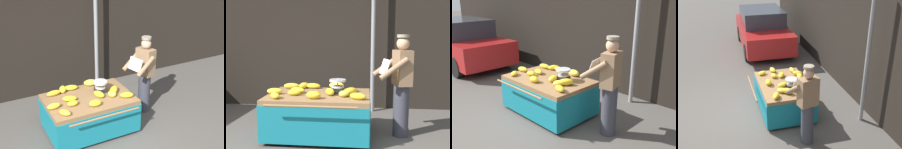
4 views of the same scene
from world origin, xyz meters
TOP-DOWN VIEW (x-y plane):
  - ground_plane at (0.00, 0.00)m, footprint 60.00×60.00m
  - back_wall at (0.00, 3.10)m, footprint 16.00×0.24m
  - street_pole at (1.09, 2.70)m, footprint 0.09×0.09m
  - banana_cart at (0.18, 1.07)m, footprint 1.71×1.35m
  - weighing_scale at (0.48, 1.18)m, footprint 0.28×0.28m
  - banana_bunch_0 at (-0.02, 1.54)m, footprint 0.31×0.20m
  - banana_bunch_1 at (0.70, 1.02)m, footprint 0.29×0.31m
  - banana_bunch_2 at (-0.40, 1.45)m, footprint 0.29×0.14m
  - banana_bunch_3 at (-0.55, 0.97)m, footprint 0.27×0.16m
  - banana_bunch_4 at (0.61, 0.92)m, footprint 0.22×0.25m
  - banana_bunch_5 at (0.16, 0.71)m, footprint 0.25×0.18m
  - banana_bunch_6 at (0.42, 1.54)m, footprint 0.32×0.23m
  - banana_bunch_7 at (-0.20, 1.11)m, footprint 0.30×0.22m
  - banana_bunch_8 at (-0.45, 0.67)m, footprint 0.24×0.26m
  - banana_bunch_9 at (-0.19, 1.53)m, footprint 0.22×0.28m
  - banana_bunch_10 at (0.84, 0.74)m, footprint 0.30×0.22m
  - banana_bunch_11 at (-0.21, 0.92)m, footprint 0.22×0.16m
  - banana_bunch_12 at (0.37, 1.01)m, footprint 0.21×0.29m
  - vendor_person at (1.53, 1.21)m, footprint 0.66×0.61m
  - parked_car at (-4.59, 1.47)m, footprint 3.93×1.79m

SIDE VIEW (x-z plane):
  - ground_plane at x=0.00m, z-range 0.00..0.00m
  - banana_cart at x=0.18m, z-range 0.17..0.90m
  - parked_car at x=-4.59m, z-range 0.00..1.51m
  - banana_bunch_8 at x=-0.45m, z-range 0.73..0.82m
  - banana_bunch_11 at x=-0.21m, z-range 0.73..0.82m
  - banana_bunch_4 at x=0.61m, z-range 0.73..0.82m
  - banana_bunch_7 at x=-0.20m, z-range 0.73..0.83m
  - banana_bunch_0 at x=-0.02m, z-range 0.73..0.83m
  - banana_bunch_10 at x=0.84m, z-range 0.73..0.83m
  - banana_bunch_3 at x=-0.55m, z-range 0.73..0.83m
  - banana_bunch_9 at x=-0.19m, z-range 0.73..0.83m
  - banana_bunch_2 at x=-0.40m, z-range 0.73..0.84m
  - banana_bunch_12 at x=0.37m, z-range 0.73..0.84m
  - banana_bunch_5 at x=0.16m, z-range 0.73..0.85m
  - banana_bunch_6 at x=0.42m, z-range 0.73..0.85m
  - banana_bunch_1 at x=0.70m, z-range 0.73..0.86m
  - weighing_scale at x=0.48m, z-range 0.73..0.96m
  - vendor_person at x=1.53m, z-range 0.02..1.73m
  - street_pole at x=1.09m, z-range 0.00..3.12m
  - back_wall at x=0.00m, z-range 0.00..4.20m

